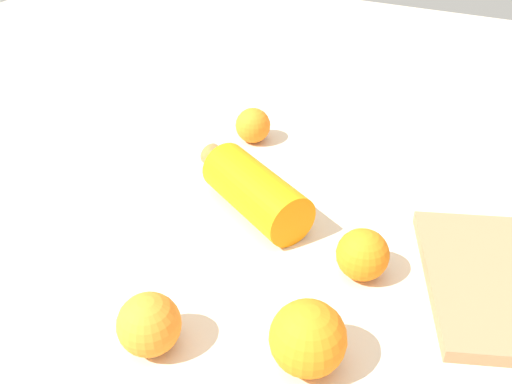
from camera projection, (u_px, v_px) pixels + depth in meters
ground_plane at (229, 220)px, 0.81m from camera, size 2.40×2.40×0.00m
water_bottle at (247, 184)px, 0.82m from camera, size 0.17×0.25×0.08m
orange_0 at (149, 324)px, 0.60m from camera, size 0.07×0.07×0.07m
orange_1 at (363, 255)px, 0.69m from camera, size 0.07×0.07×0.07m
orange_2 at (308, 338)px, 0.57m from camera, size 0.08×0.08×0.08m
orange_3 at (253, 125)px, 0.99m from camera, size 0.06×0.06×0.06m
cutting_board at (502, 281)px, 0.69m from camera, size 0.30×0.26×0.02m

